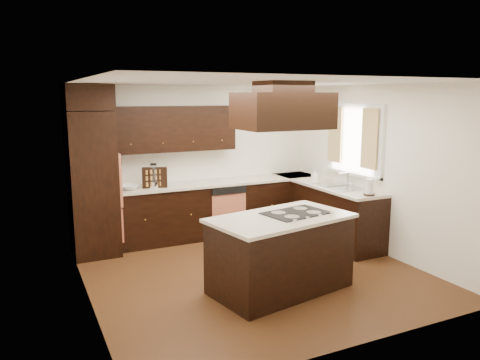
# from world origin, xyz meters

# --- Properties ---
(floor) EXTENTS (4.20, 4.20, 0.02)m
(floor) POSITION_xyz_m (0.00, 0.00, -0.01)
(floor) COLOR brown
(floor) RESTS_ON ground
(ceiling) EXTENTS (4.20, 4.20, 0.02)m
(ceiling) POSITION_xyz_m (0.00, 0.00, 2.51)
(ceiling) COLOR white
(ceiling) RESTS_ON ground
(wall_back) EXTENTS (4.20, 0.02, 2.50)m
(wall_back) POSITION_xyz_m (0.00, 2.11, 1.25)
(wall_back) COLOR white
(wall_back) RESTS_ON ground
(wall_front) EXTENTS (4.20, 0.02, 2.50)m
(wall_front) POSITION_xyz_m (0.00, -2.11, 1.25)
(wall_front) COLOR white
(wall_front) RESTS_ON ground
(wall_left) EXTENTS (0.02, 4.20, 2.50)m
(wall_left) POSITION_xyz_m (-2.11, 0.00, 1.25)
(wall_left) COLOR white
(wall_left) RESTS_ON ground
(wall_right) EXTENTS (0.02, 4.20, 2.50)m
(wall_right) POSITION_xyz_m (2.11, 0.00, 1.25)
(wall_right) COLOR white
(wall_right) RESTS_ON ground
(oven_column) EXTENTS (0.65, 0.75, 2.12)m
(oven_column) POSITION_xyz_m (-1.78, 1.71, 1.06)
(oven_column) COLOR black
(oven_column) RESTS_ON floor
(wall_oven_face) EXTENTS (0.05, 0.62, 0.78)m
(wall_oven_face) POSITION_xyz_m (-1.43, 1.71, 1.12)
(wall_oven_face) COLOR #D47150
(wall_oven_face) RESTS_ON oven_column
(base_cabinets_back) EXTENTS (2.93, 0.60, 0.88)m
(base_cabinets_back) POSITION_xyz_m (0.03, 1.80, 0.44)
(base_cabinets_back) COLOR black
(base_cabinets_back) RESTS_ON floor
(base_cabinets_right) EXTENTS (0.60, 2.40, 0.88)m
(base_cabinets_right) POSITION_xyz_m (1.80, 0.90, 0.44)
(base_cabinets_right) COLOR black
(base_cabinets_right) RESTS_ON floor
(countertop_back) EXTENTS (2.93, 0.63, 0.04)m
(countertop_back) POSITION_xyz_m (0.03, 1.79, 0.90)
(countertop_back) COLOR beige
(countertop_back) RESTS_ON base_cabinets_back
(countertop_right) EXTENTS (0.63, 2.40, 0.04)m
(countertop_right) POSITION_xyz_m (1.79, 0.90, 0.90)
(countertop_right) COLOR beige
(countertop_right) RESTS_ON base_cabinets_right
(upper_cabinets) EXTENTS (2.00, 0.34, 0.72)m
(upper_cabinets) POSITION_xyz_m (-0.43, 1.93, 1.81)
(upper_cabinets) COLOR black
(upper_cabinets) RESTS_ON wall_back
(dishwasher_front) EXTENTS (0.60, 0.05, 0.72)m
(dishwasher_front) POSITION_xyz_m (0.33, 1.50, 0.40)
(dishwasher_front) COLOR #D47150
(dishwasher_front) RESTS_ON floor
(window_frame) EXTENTS (0.06, 1.32, 1.12)m
(window_frame) POSITION_xyz_m (2.07, 0.55, 1.65)
(window_frame) COLOR white
(window_frame) RESTS_ON wall_right
(window_pane) EXTENTS (0.00, 1.20, 1.00)m
(window_pane) POSITION_xyz_m (2.10, 0.55, 1.65)
(window_pane) COLOR white
(window_pane) RESTS_ON wall_right
(curtain_left) EXTENTS (0.02, 0.34, 0.90)m
(curtain_left) POSITION_xyz_m (2.01, 0.13, 1.70)
(curtain_left) COLOR beige
(curtain_left) RESTS_ON wall_right
(curtain_right) EXTENTS (0.02, 0.34, 0.90)m
(curtain_right) POSITION_xyz_m (2.01, 0.97, 1.70)
(curtain_right) COLOR beige
(curtain_right) RESTS_ON wall_right
(sink_rim) EXTENTS (0.52, 0.84, 0.01)m
(sink_rim) POSITION_xyz_m (1.80, 0.55, 0.92)
(sink_rim) COLOR silver
(sink_rim) RESTS_ON countertop_right
(island) EXTENTS (1.76, 1.17, 0.88)m
(island) POSITION_xyz_m (0.04, -0.65, 0.44)
(island) COLOR black
(island) RESTS_ON floor
(island_top) EXTENTS (1.83, 1.24, 0.04)m
(island_top) POSITION_xyz_m (0.04, -0.65, 0.90)
(island_top) COLOR beige
(island_top) RESTS_ON island
(cooktop) EXTENTS (0.85, 0.65, 0.01)m
(cooktop) POSITION_xyz_m (0.28, -0.61, 0.93)
(cooktop) COLOR black
(cooktop) RESTS_ON island_top
(range_hood) EXTENTS (1.05, 0.72, 0.42)m
(range_hood) POSITION_xyz_m (0.10, -0.55, 2.16)
(range_hood) COLOR black
(range_hood) RESTS_ON ceiling
(hood_duct) EXTENTS (0.55, 0.50, 0.13)m
(hood_duct) POSITION_xyz_m (0.10, -0.55, 2.44)
(hood_duct) COLOR black
(hood_duct) RESTS_ON ceiling
(blender_base) EXTENTS (0.15, 0.15, 0.10)m
(blender_base) POSITION_xyz_m (-0.86, 1.70, 0.97)
(blender_base) COLOR silver
(blender_base) RESTS_ON countertop_back
(blender_pitcher) EXTENTS (0.13, 0.13, 0.26)m
(blender_pitcher) POSITION_xyz_m (-0.86, 1.70, 1.15)
(blender_pitcher) COLOR silver
(blender_pitcher) RESTS_ON blender_base
(spice_rack) EXTENTS (0.39, 0.20, 0.32)m
(spice_rack) POSITION_xyz_m (-0.84, 1.72, 1.08)
(spice_rack) COLOR black
(spice_rack) RESTS_ON countertop_back
(mixing_bowl) EXTENTS (0.38, 0.38, 0.07)m
(mixing_bowl) POSITION_xyz_m (-1.23, 1.72, 0.96)
(mixing_bowl) COLOR white
(mixing_bowl) RESTS_ON countertop_back
(soap_bottle) EXTENTS (0.10, 0.10, 0.19)m
(soap_bottle) POSITION_xyz_m (1.79, 1.20, 1.02)
(soap_bottle) COLOR white
(soap_bottle) RESTS_ON countertop_right
(paper_towel) EXTENTS (0.13, 0.13, 0.24)m
(paper_towel) POSITION_xyz_m (1.78, -0.18, 1.04)
(paper_towel) COLOR white
(paper_towel) RESTS_ON countertop_right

